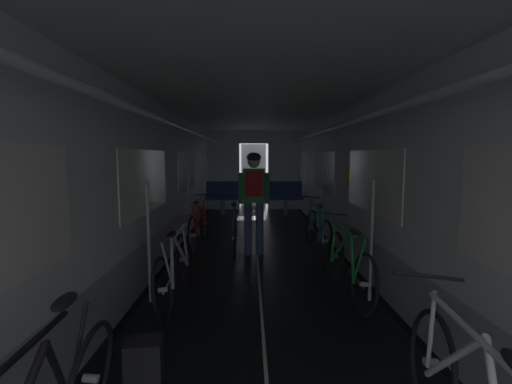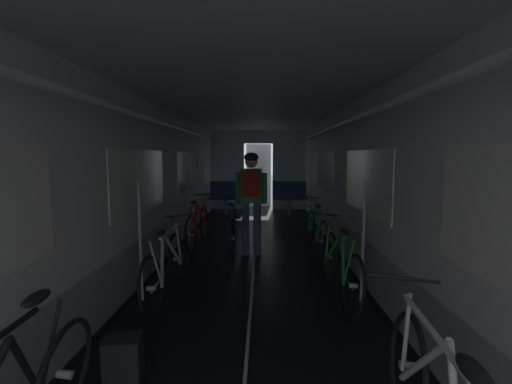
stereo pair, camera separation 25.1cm
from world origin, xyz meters
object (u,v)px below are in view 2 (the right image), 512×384
at_px(bicycle_green, 339,266).
at_px(person_cyclist_aisle, 251,192).
at_px(bicycle_red, 198,226).
at_px(bicycle_blue_in_aisle, 233,229).
at_px(backpack_on_floor, 124,360).
at_px(bicycle_teal, 316,231).
at_px(bench_seat_far_left, 226,194).
at_px(bicycle_silver, 166,268).
at_px(bench_seat_far_right, 289,195).

height_order(bicycle_green, person_cyclist_aisle, person_cyclist_aisle).
xyz_separation_m(bicycle_red, bicycle_blue_in_aisle, (0.66, -0.25, 0.00)).
bearing_deg(bicycle_blue_in_aisle, bicycle_red, 159.06).
bearing_deg(backpack_on_floor, bicycle_teal, 60.66).
relative_size(bench_seat_far_left, bicycle_green, 0.58).
distance_m(person_cyclist_aisle, bicycle_blue_in_aisle, 0.81).
xyz_separation_m(bicycle_silver, bicycle_blue_in_aisle, (0.60, 2.12, 0.00)).
xyz_separation_m(bicycle_green, backpack_on_floor, (-1.94, -1.59, -0.21)).
height_order(bicycle_blue_in_aisle, backpack_on_floor, bicycle_blue_in_aisle).
relative_size(bicycle_blue_in_aisle, backpack_on_floor, 4.97).
bearing_deg(bicycle_green, bicycle_silver, -176.94).
bearing_deg(bench_seat_far_right, bicycle_green, -88.61).
relative_size(bicycle_teal, person_cyclist_aisle, 0.98).
bearing_deg(person_cyclist_aisle, bicycle_red, 152.51).
relative_size(person_cyclist_aisle, bicycle_blue_in_aisle, 1.02).
relative_size(bench_seat_far_left, bicycle_teal, 0.58).
height_order(bench_seat_far_left, bench_seat_far_right, same).
distance_m(bicycle_red, person_cyclist_aisle, 1.32).
relative_size(bicycle_silver, bicycle_green, 1.00).
relative_size(bench_seat_far_left, person_cyclist_aisle, 0.57).
distance_m(bench_seat_far_left, bicycle_silver, 5.95).
bearing_deg(bicycle_green, bicycle_blue_in_aisle, 125.36).
relative_size(bicycle_green, person_cyclist_aisle, 0.98).
bearing_deg(bicycle_red, bench_seat_far_right, 61.35).
bearing_deg(bicycle_red, bicycle_green, -47.29).
xyz_separation_m(bicycle_silver, person_cyclist_aisle, (0.93, 1.86, 0.69)).
bearing_deg(bicycle_red, person_cyclist_aisle, -27.49).
xyz_separation_m(bicycle_teal, bicycle_silver, (-2.03, -1.98, -0.00)).
xyz_separation_m(bench_seat_far_left, bench_seat_far_right, (1.80, 0.00, 0.00)).
bearing_deg(bench_seat_far_left, backpack_on_floor, -89.98).
height_order(person_cyclist_aisle, backpack_on_floor, person_cyclist_aisle).
relative_size(bench_seat_far_left, bicycle_red, 0.58).
xyz_separation_m(bench_seat_far_left, bicycle_red, (-0.15, -3.57, -0.18)).
bearing_deg(bench_seat_far_right, backpack_on_floor, -103.60).
relative_size(bicycle_red, backpack_on_floor, 4.97).
xyz_separation_m(bench_seat_far_right, backpack_on_floor, (-1.80, -7.43, -0.40)).
relative_size(bicycle_teal, bicycle_red, 1.00).
bearing_deg(bicycle_green, backpack_on_floor, -140.69).
height_order(bench_seat_far_right, backpack_on_floor, bench_seat_far_right).
height_order(bicycle_red, bicycle_blue_in_aisle, bicycle_red).
bearing_deg(bicycle_green, bench_seat_far_left, 108.39).
height_order(bicycle_teal, backpack_on_floor, bicycle_teal).
xyz_separation_m(person_cyclist_aisle, bicycle_blue_in_aisle, (-0.33, 0.26, -0.69)).
distance_m(bicycle_green, bicycle_blue_in_aisle, 2.47).
bearing_deg(bicycle_blue_in_aisle, bicycle_silver, -105.79).
relative_size(bench_seat_far_right, bicycle_silver, 0.58).
height_order(bicycle_green, bicycle_blue_in_aisle, bicycle_green).
height_order(bicycle_silver, bicycle_red, bicycle_silver).
distance_m(bicycle_teal, bicycle_silver, 2.84).
height_order(bicycle_silver, person_cyclist_aisle, person_cyclist_aisle).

